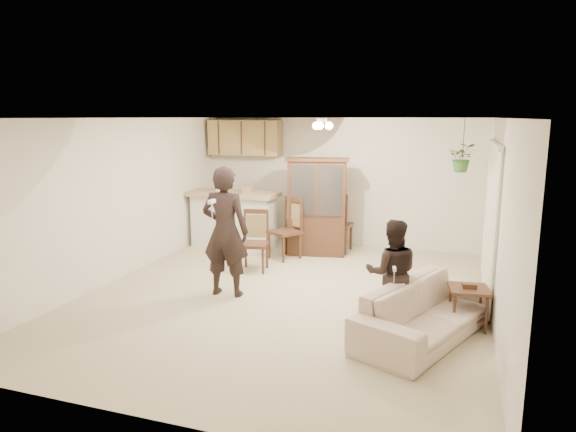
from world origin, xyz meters
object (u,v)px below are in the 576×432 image
(china_hutch, at_px, (317,207))
(chair_bar, at_px, (254,254))
(chair_hutch_left, at_px, (285,242))
(chair_hutch_right, at_px, (338,235))
(side_table, at_px, (468,307))
(sofa, at_px, (428,307))
(child, at_px, (392,272))
(adult, at_px, (225,234))

(china_hutch, distance_m, chair_bar, 1.62)
(chair_hutch_left, height_order, chair_hutch_right, chair_hutch_right)
(china_hutch, relative_size, chair_bar, 1.78)
(side_table, bearing_deg, sofa, -135.60)
(chair_bar, relative_size, chair_hutch_left, 0.91)
(child, relative_size, chair_hutch_right, 1.19)
(sofa, height_order, adult, adult)
(chair_bar, distance_m, chair_hutch_right, 1.97)
(child, distance_m, chair_bar, 2.94)
(sofa, distance_m, child, 0.58)
(adult, distance_m, child, 2.42)
(side_table, height_order, chair_bar, chair_bar)
(chair_hutch_left, bearing_deg, child, -17.08)
(child, bearing_deg, chair_hutch_right, -77.68)
(sofa, distance_m, china_hutch, 3.84)
(china_hutch, height_order, chair_hutch_right, china_hutch)
(sofa, xyz_separation_m, chair_hutch_right, (-1.87, 3.46, -0.05))
(adult, relative_size, child, 1.33)
(child, bearing_deg, side_table, -176.33)
(adult, height_order, side_table, adult)
(sofa, bearing_deg, adult, 101.76)
(chair_hutch_left, distance_m, chair_hutch_right, 1.13)
(sofa, height_order, chair_hutch_right, chair_hutch_right)
(sofa, distance_m, adult, 2.93)
(chair_hutch_right, bearing_deg, china_hutch, 50.13)
(child, bearing_deg, chair_hutch_left, -59.23)
(adult, height_order, chair_hutch_right, adult)
(chair_hutch_left, relative_size, chair_hutch_right, 0.97)
(adult, relative_size, chair_bar, 1.79)
(adult, bearing_deg, child, 167.91)
(sofa, relative_size, side_table, 3.38)
(sofa, distance_m, chair_hutch_left, 3.76)
(side_table, xyz_separation_m, chair_hutch_left, (-3.10, 2.22, 0.05))
(sofa, relative_size, child, 1.39)
(side_table, bearing_deg, chair_hutch_right, 127.42)
(adult, xyz_separation_m, chair_bar, (-0.07, 1.21, -0.62))
(chair_hutch_right, bearing_deg, child, 116.52)
(sofa, xyz_separation_m, chair_bar, (-2.89, 1.79, -0.08))
(child, xyz_separation_m, chair_bar, (-2.45, 1.59, -0.39))
(sofa, bearing_deg, chair_hutch_right, 51.55)
(side_table, relative_size, chair_bar, 0.55)
(side_table, bearing_deg, chair_hutch_left, 144.46)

